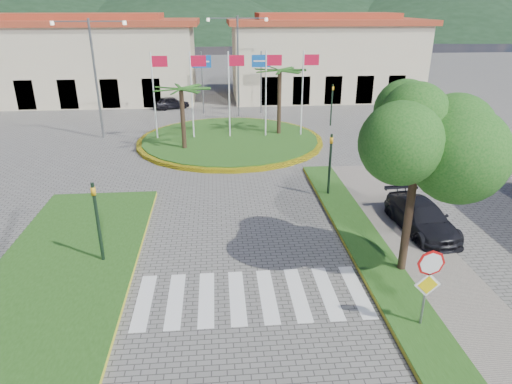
{
  "coord_description": "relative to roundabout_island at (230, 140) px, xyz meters",
  "views": [
    {
      "loc": [
        -0.86,
        -8.46,
        8.88
      ],
      "look_at": [
        0.57,
        8.0,
        2.03
      ],
      "focal_mm": 32.0,
      "sensor_mm": 36.0,
      "label": 1
    }
  ],
  "objects": [
    {
      "name": "crosswalk",
      "position": [
        -0.0,
        -18.0,
        -0.16
      ],
      "size": [
        8.0,
        3.0,
        0.01
      ],
      "primitive_type": "cube",
      "color": "silver",
      "rests_on": "ground"
    },
    {
      "name": "median_left",
      "position": [
        -6.5,
        -16.0,
        -0.08
      ],
      "size": [
        5.0,
        14.0,
        0.18
      ],
      "primitive_type": "cube",
      "color": "#224B15",
      "rests_on": "ground"
    },
    {
      "name": "car_side_right",
      "position": [
        7.5,
        -13.99,
        0.47
      ],
      "size": [
        2.11,
        4.53,
        1.28
      ],
      "primitive_type": "imported",
      "rotation": [
        0.0,
        0.0,
        0.07
      ],
      "color": "black",
      "rests_on": "ground"
    },
    {
      "name": "car_dark_b",
      "position": [
        6.67,
        14.38,
        0.48
      ],
      "size": [
        4.14,
        2.18,
        1.3
      ],
      "primitive_type": "imported",
      "rotation": [
        0.0,
        0.0,
        1.36
      ],
      "color": "black",
      "rests_on": "ground"
    },
    {
      "name": "sidewalk_right",
      "position": [
        6.0,
        -20.0,
        -0.09
      ],
      "size": [
        4.0,
        28.0,
        0.15
      ],
      "primitive_type": "cube",
      "color": "gray",
      "rests_on": "ground"
    },
    {
      "name": "stop_sign",
      "position": [
        4.9,
        -20.04,
        1.62
      ],
      "size": [
        0.8,
        0.11,
        2.65
      ],
      "color": "slate",
      "rests_on": "ground"
    },
    {
      "name": "street_lamp_centre",
      "position": [
        1.0,
        8.0,
        4.33
      ],
      "size": [
        4.8,
        0.16,
        8.0
      ],
      "color": "slate",
      "rests_on": "ground"
    },
    {
      "name": "white_van",
      "position": [
        -7.72,
        13.61,
        0.47
      ],
      "size": [
        4.91,
        2.91,
        1.28
      ],
      "primitive_type": "imported",
      "rotation": [
        0.0,
        0.0,
        1.39
      ],
      "color": "silver",
      "rests_on": "ground"
    },
    {
      "name": "verge_right",
      "position": [
        4.8,
        -20.0,
        -0.08
      ],
      "size": [
        1.6,
        28.0,
        0.18
      ],
      "primitive_type": "cube",
      "color": "#224B15",
      "rests_on": "ground"
    },
    {
      "name": "traffic_light_far",
      "position": [
        8.0,
        4.0,
        1.77
      ],
      "size": [
        0.18,
        0.15,
        3.2
      ],
      "color": "black",
      "rests_on": "ground"
    },
    {
      "name": "building_right",
      "position": [
        10.0,
        16.0,
        3.73
      ],
      "size": [
        19.08,
        9.54,
        8.05
      ],
      "color": "beige",
      "rests_on": "ground"
    },
    {
      "name": "hill_far_east",
      "position": [
        70.0,
        113.0,
        8.83
      ],
      "size": [
        120.0,
        120.0,
        18.0
      ],
      "primitive_type": "cone",
      "color": "black",
      "rests_on": "ground"
    },
    {
      "name": "direction_sign_east",
      "position": [
        3.0,
        8.97,
        3.36
      ],
      "size": [
        1.6,
        0.14,
        5.2
      ],
      "color": "slate",
      "rests_on": "ground"
    },
    {
      "name": "street_lamp_west",
      "position": [
        -9.0,
        2.0,
        4.33
      ],
      "size": [
        4.8,
        0.16,
        8.0
      ],
      "color": "slate",
      "rests_on": "ground"
    },
    {
      "name": "roundabout_island",
      "position": [
        0.0,
        0.0,
        0.0
      ],
      "size": [
        12.7,
        12.7,
        6.0
      ],
      "color": "yellow",
      "rests_on": "ground"
    },
    {
      "name": "car_dark_a",
      "position": [
        -4.94,
        11.38,
        0.38
      ],
      "size": [
        3.46,
        2.46,
        1.09
      ],
      "primitive_type": "imported",
      "rotation": [
        0.0,
        0.0,
        1.98
      ],
      "color": "black",
      "rests_on": "ground"
    },
    {
      "name": "deciduous_tree",
      "position": [
        5.5,
        -17.0,
        5.01
      ],
      "size": [
        3.6,
        3.6,
        6.8
      ],
      "color": "black",
      "rests_on": "ground"
    },
    {
      "name": "traffic_light_left",
      "position": [
        -5.2,
        -15.5,
        1.77
      ],
      "size": [
        0.15,
        0.18,
        3.2
      ],
      "color": "black",
      "rests_on": "ground"
    },
    {
      "name": "direction_sign_west",
      "position": [
        -2.0,
        8.97,
        3.36
      ],
      "size": [
        1.6,
        0.14,
        5.2
      ],
      "color": "slate",
      "rests_on": "ground"
    },
    {
      "name": "traffic_light_right",
      "position": [
        4.5,
        -10.0,
        1.77
      ],
      "size": [
        0.15,
        0.18,
        3.2
      ],
      "color": "black",
      "rests_on": "ground"
    },
    {
      "name": "building_left",
      "position": [
        -14.0,
        16.0,
        3.73
      ],
      "size": [
        23.32,
        9.54,
        8.05
      ],
      "color": "beige",
      "rests_on": "ground"
    },
    {
      "name": "hill_near_back",
      "position": [
        -10.0,
        108.0,
        7.83
      ],
      "size": [
        110.0,
        110.0,
        16.0
      ],
      "primitive_type": "cone",
      "color": "black",
      "rests_on": "ground"
    }
  ]
}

